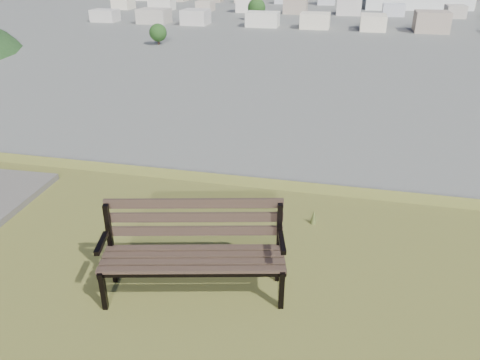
# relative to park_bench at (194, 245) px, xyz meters

# --- Properties ---
(park_bench) EXTENTS (1.81, 0.94, 0.90)m
(park_bench) POSITION_rel_park_bench_xyz_m (0.00, 0.00, 0.00)
(park_bench) COLOR #3A2B22
(park_bench) RESTS_ON hilltop_mesa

